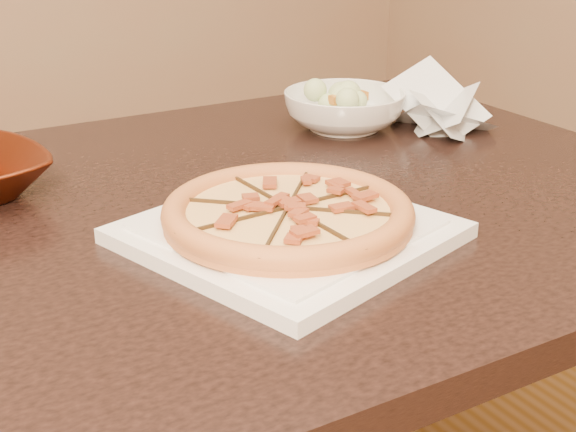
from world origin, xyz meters
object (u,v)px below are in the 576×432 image
Objects in this scene: plate at (288,232)px; pizza at (288,213)px; dining_table at (178,282)px; salad_bowl at (344,110)px.

pizza is (-0.00, 0.00, 0.02)m from plate.
dining_table is 0.46m from salad_bowl.
pizza is at bearing -132.18° from salad_bowl.
dining_table is 0.20m from plate.
pizza is (0.08, -0.15, 0.13)m from dining_table.
dining_table is at bearing 117.84° from plate.
pizza is 1.43× the size of salad_bowl.
salad_bowl is at bearing 47.82° from pizza.
dining_table is 3.69× the size of plate.
pizza reaches higher than dining_table.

